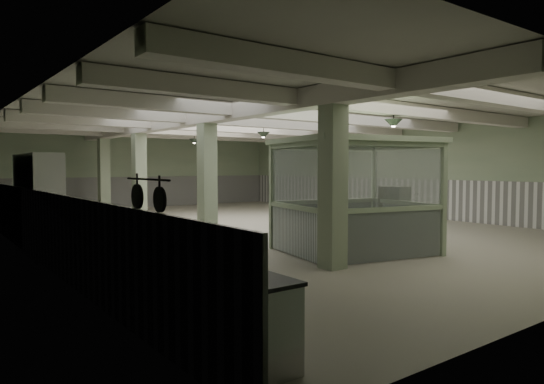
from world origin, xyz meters
TOP-DOWN VIEW (x-y plane):
  - floor at (0.00, 0.00)m, footprint 20.00×20.00m
  - ceiling at (0.00, 0.00)m, footprint 14.00×20.00m
  - wall_back at (0.00, 10.00)m, footprint 14.00×0.02m
  - wall_left at (-7.00, 0.00)m, footprint 0.02×20.00m
  - wall_right at (7.00, 0.00)m, footprint 0.02×20.00m
  - wainscot_left at (-6.97, 0.00)m, footprint 0.05×19.90m
  - wainscot_right at (6.97, 0.00)m, footprint 0.05×19.90m
  - wainscot_back at (0.00, 9.97)m, footprint 13.90×0.05m
  - girder at (-2.50, 0.00)m, footprint 0.45×19.90m
  - beam_a at (0.00, -7.50)m, footprint 13.90×0.35m
  - beam_b at (0.00, -5.00)m, footprint 13.90×0.35m
  - beam_c at (0.00, -2.50)m, footprint 13.90×0.35m
  - beam_d at (0.00, 0.00)m, footprint 13.90×0.35m
  - beam_e at (0.00, 2.50)m, footprint 13.90×0.35m
  - beam_f at (0.00, 5.00)m, footprint 13.90×0.35m
  - beam_g at (0.00, 7.50)m, footprint 13.90×0.35m
  - column_a at (-2.50, -6.00)m, footprint 0.42×0.42m
  - column_b at (-2.50, -1.00)m, footprint 0.42×0.42m
  - column_c at (-2.50, 4.00)m, footprint 0.42×0.42m
  - column_d at (-2.50, 8.00)m, footprint 0.42×0.42m
  - hook_rail at (-6.93, -7.60)m, footprint 0.02×1.20m
  - pendant_front at (0.50, -5.00)m, footprint 0.44×0.44m
  - pendant_mid at (0.50, 0.50)m, footprint 0.44×0.44m
  - pendant_back at (0.50, 5.50)m, footprint 0.44×0.44m
  - prep_counter at (-6.54, -7.00)m, footprint 0.85×4.88m
  - pitcher_near at (-6.37, -6.32)m, footprint 0.20×0.23m
  - pitcher_far at (-6.43, -8.17)m, footprint 0.21×0.22m
  - veg_colander at (-6.42, -5.08)m, footprint 0.65×0.65m
  - orange_bowl at (-6.53, -5.16)m, footprint 0.28×0.28m
  - skillet_near at (-6.88, -7.82)m, footprint 0.04×0.29m
  - skillet_far at (-6.88, -7.16)m, footprint 0.04×0.30m
  - walkin_cooler at (-6.62, -0.11)m, footprint 1.05×2.63m
  - guard_booth at (-0.84, -4.97)m, footprint 3.77×3.37m
  - filing_cabinet at (1.02, -4.64)m, footprint 0.49×0.69m

SIDE VIEW (x-z plane):
  - floor at x=0.00m, z-range 0.00..0.00m
  - prep_counter at x=-6.54m, z-range 0.01..0.92m
  - filing_cabinet at x=1.02m, z-range 0.00..1.48m
  - wainscot_left at x=-6.97m, z-range 0.00..1.50m
  - wainscot_right at x=6.97m, z-range 0.00..1.50m
  - wainscot_back at x=0.00m, z-range 0.00..1.50m
  - orange_bowl at x=-6.53m, z-range 0.90..0.99m
  - veg_colander at x=-6.42m, z-range 0.90..1.12m
  - pitcher_far at x=-6.43m, z-range 0.90..1.14m
  - pitcher_near at x=-6.37m, z-range 0.90..1.18m
  - walkin_cooler at x=-6.62m, z-range 0.00..2.41m
  - skillet_near at x=-6.88m, z-range 1.49..1.77m
  - skillet_far at x=-6.88m, z-range 1.48..1.78m
  - guard_booth at x=-0.84m, z-range 0.46..3.10m
  - wall_back at x=0.00m, z-range 0.00..3.60m
  - wall_left at x=-7.00m, z-range 0.00..3.60m
  - wall_right at x=7.00m, z-range 0.00..3.60m
  - column_a at x=-2.50m, z-range 0.00..3.60m
  - column_b at x=-2.50m, z-range 0.00..3.60m
  - column_c at x=-2.50m, z-range 0.00..3.60m
  - column_d at x=-2.50m, z-range 0.00..3.60m
  - hook_rail at x=-6.93m, z-range 1.84..1.86m
  - pendant_front at x=0.50m, z-range 2.94..3.16m
  - pendant_mid at x=0.50m, z-range 2.94..3.16m
  - pendant_back at x=0.50m, z-range 2.94..3.16m
  - girder at x=-2.50m, z-range 3.18..3.58m
  - beam_a at x=0.00m, z-range 3.26..3.58m
  - beam_b at x=0.00m, z-range 3.26..3.58m
  - beam_c at x=0.00m, z-range 3.26..3.58m
  - beam_d at x=0.00m, z-range 3.26..3.58m
  - beam_e at x=0.00m, z-range 3.26..3.58m
  - beam_f at x=0.00m, z-range 3.26..3.58m
  - beam_g at x=0.00m, z-range 3.26..3.58m
  - ceiling at x=0.00m, z-range 3.59..3.61m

